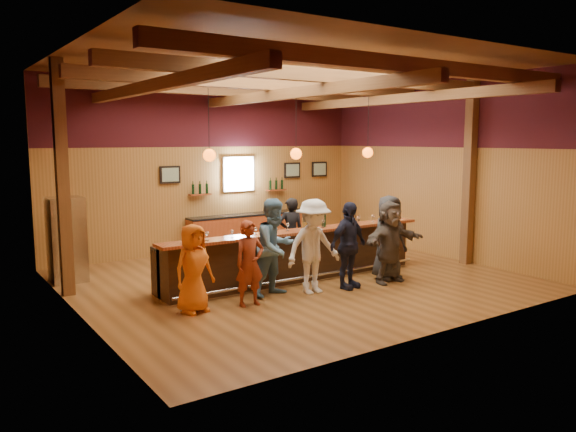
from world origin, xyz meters
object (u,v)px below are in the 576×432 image
Objects in this scene: customer_navy at (348,245)px; customer_brown at (390,242)px; bar_counter at (293,255)px; back_bar_cabinet at (255,230)px; bartender at (291,233)px; customer_white at (313,247)px; customer_denim at (275,247)px; customer_dark at (389,237)px; customer_orange at (194,268)px; ice_bucket at (306,224)px; stainless_fridge at (66,240)px; customer_redvest at (250,263)px; bottle_a at (324,221)px.

customer_brown is at bearing -19.51° from customer_navy.
back_bar_cabinet is at bearing 71.66° from bar_counter.
bartender is (-0.60, -2.65, 0.35)m from back_bar_cabinet.
customer_white reaches higher than bartender.
customer_white is (0.69, -0.29, -0.01)m from customer_denim.
customer_dark reaches higher than customer_brown.
customer_orange is 0.84× the size of customer_white.
customer_navy is at bearing -98.38° from back_bar_cabinet.
bar_counter is 4.04× the size of customer_orange.
customer_denim reaches higher than back_bar_cabinet.
customer_denim reaches higher than customer_brown.
back_bar_cabinet is at bearing 75.38° from ice_bucket.
bar_counter is 29.27× the size of ice_bucket.
bar_counter is at bearing 126.40° from ice_bucket.
bar_counter is 3.34× the size of customer_denim.
ice_bucket is at bearing 146.10° from customer_dark.
bar_counter is 1.13m from bartender.
stainless_fridge is 5.09m from ice_bucket.
customer_orange is at bearing 170.38° from customer_redvest.
ice_bucket is at bearing -104.62° from back_bar_cabinet.
ice_bucket reaches higher than bar_counter.
customer_dark is at bearing -35.67° from bar_counter.
bar_counter is 2.19m from customer_redvest.
customer_redvest is 0.88× the size of customer_navy.
customer_redvest is at bearing -121.70° from back_bar_cabinet.
customer_denim is 1.55m from customer_navy.
customer_denim is at bearing 154.59° from customer_navy.
customer_redvest is at bearing 179.15° from customer_dark.
bartender is (1.62, 1.85, -0.12)m from customer_denim.
stainless_fridge is 4.94m from bartender.
bar_counter is 2.10m from customer_brown.
stainless_fridge is (-4.12, 2.45, 0.38)m from bar_counter.
customer_dark is at bearing -84.07° from back_bar_cabinet.
stainless_fridge is 6.85m from customer_dark.
customer_white is at bearing 179.19° from customer_dark.
customer_redvest reaches higher than bottle_a.
customer_orange is 0.86× the size of customer_dark.
bartender reaches higher than bar_counter.
customer_denim is at bearing -116.30° from back_bar_cabinet.
stainless_fridge is 1.15× the size of customer_redvest.
back_bar_cabinet is 2.74m from bartender.
bottle_a is at bearing 112.54° from bartender.
customer_orange is at bearing 175.81° from customer_white.
stainless_fridge is at bearing 147.87° from ice_bucket.
bar_counter is 4.04× the size of customer_redvest.
customer_white is at bearing -35.39° from customer_denim.
customer_redvest is 4.60× the size of bottle_a.
bartender is at bearing -102.82° from back_bar_cabinet.
customer_white is at bearing -15.68° from customer_orange.
customer_navy reaches higher than customer_orange.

